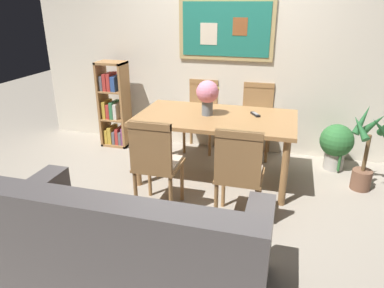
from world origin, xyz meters
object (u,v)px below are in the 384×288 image
at_px(bookshelf, 114,109).
at_px(potted_ivy, 336,144).
at_px(dining_chair_far_left, 202,109).
at_px(potted_palm, 367,153).
at_px(dining_table, 216,123).
at_px(tv_remote, 255,114).
at_px(dining_chair_near_right, 239,169).
at_px(flower_vase, 208,94).
at_px(dining_chair_near_left, 155,159).
at_px(leather_couch, 129,251).
at_px(dining_chair_far_right, 257,114).

height_order(bookshelf, potted_ivy, bookshelf).
distance_m(dining_chair_far_left, potted_palm, 2.02).
height_order(dining_table, tv_remote, tv_remote).
distance_m(dining_table, dining_chair_far_left, 0.90).
bearing_deg(dining_chair_near_right, flower_vase, 119.37).
relative_size(dining_table, tv_remote, 10.68).
relative_size(dining_chair_near_left, leather_couch, 0.51).
distance_m(dining_chair_far_right, potted_palm, 1.37).
xyz_separation_m(dining_chair_near_right, dining_chair_far_left, (-0.74, 1.66, 0.00)).
bearing_deg(dining_chair_near_left, bookshelf, 128.37).
height_order(dining_chair_near_left, dining_chair_far_left, same).
bearing_deg(dining_table, potted_ivy, 24.60).
xyz_separation_m(dining_chair_near_right, potted_palm, (1.17, 0.98, -0.12)).
height_order(dining_chair_far_right, leather_couch, dining_chair_far_right).
distance_m(dining_table, dining_chair_far_right, 0.89).
bearing_deg(dining_table, dining_chair_near_right, -65.49).
height_order(bookshelf, potted_palm, bookshelf).
relative_size(dining_chair_far_right, leather_couch, 0.51).
height_order(dining_table, potted_ivy, dining_table).
bearing_deg(bookshelf, potted_ivy, -0.42).
distance_m(dining_table, flower_vase, 0.33).
relative_size(dining_chair_near_right, potted_palm, 1.02).
height_order(dining_chair_near_right, leather_couch, dining_chair_near_right).
bearing_deg(leather_couch, dining_table, 83.73).
xyz_separation_m(dining_chair_far_left, leather_couch, (0.16, -2.62, -0.23)).
bearing_deg(dining_chair_near_right, potted_ivy, 57.08).
bearing_deg(dining_chair_far_right, flower_vase, -119.37).
bearing_deg(dining_chair_far_left, flower_vase, -72.10).
bearing_deg(leather_couch, dining_chair_near_right, 59.05).
relative_size(dining_chair_near_left, flower_vase, 2.46).
relative_size(dining_chair_far_right, bookshelf, 0.80).
xyz_separation_m(dining_chair_near_left, flower_vase, (0.28, 0.84, 0.41)).
height_order(dining_chair_near_left, flower_vase, flower_vase).
xyz_separation_m(dining_table, dining_chair_far_right, (0.35, 0.81, -0.10)).
xyz_separation_m(dining_table, bookshelf, (-1.52, 0.62, -0.13)).
relative_size(dining_chair_far_left, bookshelf, 0.80).
bearing_deg(flower_vase, leather_couch, -93.16).
xyz_separation_m(dining_chair_far_left, potted_ivy, (1.67, -0.22, -0.22)).
relative_size(potted_palm, flower_vase, 2.42).
bearing_deg(tv_remote, dining_table, -160.67).
bearing_deg(dining_chair_near_left, leather_couch, -79.67).
bearing_deg(tv_remote, potted_palm, 0.45).
bearing_deg(potted_ivy, leather_couch, -122.14).
xyz_separation_m(dining_chair_near_right, leather_couch, (-0.58, -0.96, -0.23)).
distance_m(leather_couch, potted_ivy, 2.83).
distance_m(potted_ivy, tv_remote, 1.10).
height_order(leather_couch, tv_remote, leather_couch).
height_order(dining_chair_near_right, potted_ivy, dining_chair_near_right).
height_order(dining_table, dining_chair_far_right, dining_chair_far_right).
relative_size(bookshelf, flower_vase, 3.07).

